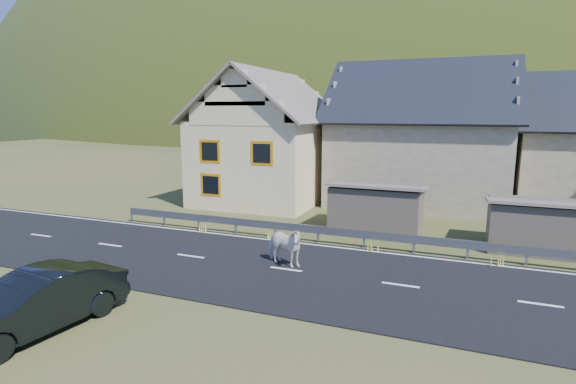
% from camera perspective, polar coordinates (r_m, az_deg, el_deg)
% --- Properties ---
extents(ground, '(160.00, 160.00, 0.00)m').
position_cam_1_polar(ground, '(15.29, 14.08, -11.53)').
color(ground, '#2E3C19').
rests_on(ground, ground).
extents(road, '(60.00, 7.00, 0.04)m').
position_cam_1_polar(road, '(15.29, 14.09, -11.46)').
color(road, black).
rests_on(road, ground).
extents(lane_markings, '(60.00, 6.60, 0.01)m').
position_cam_1_polar(lane_markings, '(15.28, 14.09, -11.37)').
color(lane_markings, silver).
rests_on(lane_markings, road).
extents(guardrail, '(28.10, 0.09, 0.75)m').
position_cam_1_polar(guardrail, '(18.59, 15.70, -5.86)').
color(guardrail, '#93969B').
rests_on(guardrail, ground).
extents(shed_left, '(4.30, 3.30, 2.40)m').
position_cam_1_polar(shed_left, '(21.44, 11.27, -2.08)').
color(shed_left, brown).
rests_on(shed_left, ground).
extents(shed_right, '(3.80, 2.90, 2.20)m').
position_cam_1_polar(shed_right, '(20.84, 28.88, -3.80)').
color(shed_right, brown).
rests_on(shed_right, ground).
extents(house_cream, '(7.80, 9.80, 8.30)m').
position_cam_1_polar(house_cream, '(28.67, -2.46, 7.72)').
color(house_cream, beige).
rests_on(house_cream, ground).
extents(house_stone_a, '(10.80, 9.80, 8.90)m').
position_cam_1_polar(house_stone_a, '(29.28, 16.54, 7.91)').
color(house_stone_a, tan).
rests_on(house_stone_a, ground).
extents(mountain, '(440.00, 280.00, 260.00)m').
position_cam_1_polar(mountain, '(195.85, 22.46, 1.88)').
color(mountain, '#243412').
rests_on(mountain, ground).
extents(conifer_patch, '(76.00, 50.00, 28.00)m').
position_cam_1_polar(conifer_patch, '(136.48, -2.92, 10.32)').
color(conifer_patch, black).
rests_on(conifer_patch, ground).
extents(horse, '(1.29, 1.91, 1.48)m').
position_cam_1_polar(horse, '(16.41, -0.56, -6.82)').
color(horse, silver).
rests_on(horse, road).
extents(car, '(2.23, 4.86, 1.54)m').
position_cam_1_polar(car, '(13.43, -29.48, -12.17)').
color(car, black).
rests_on(car, ground).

